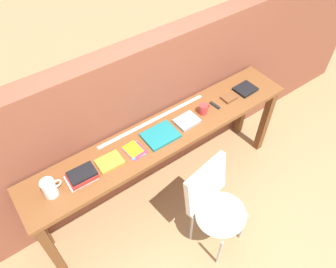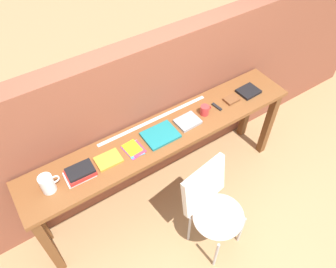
{
  "view_description": "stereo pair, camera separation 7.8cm",
  "coord_description": "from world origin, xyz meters",
  "px_view_note": "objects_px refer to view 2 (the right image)",
  "views": [
    {
      "loc": [
        -1.06,
        -1.21,
        2.91
      ],
      "look_at": [
        0.0,
        0.25,
        0.9
      ],
      "focal_mm": 35.0,
      "sensor_mm": 36.0,
      "label": 1
    },
    {
      "loc": [
        -1.0,
        -1.25,
        2.91
      ],
      "look_at": [
        0.0,
        0.25,
        0.9
      ],
      "focal_mm": 35.0,
      "sensor_mm": 36.0,
      "label": 2
    }
  ],
  "objects_px": {
    "multitool_folded": "(217,107)",
    "mug": "(205,110)",
    "chair_white_moulded": "(213,206)",
    "book_open_centre": "(160,135)",
    "pitcher_white": "(47,184)",
    "magazine_cycling": "(108,160)",
    "book_repair_rightmost": "(248,91)",
    "book_stack_leftmost": "(80,173)",
    "leather_journal_brown": "(231,99)",
    "pamphlet_pile_colourful": "(134,149)"
  },
  "relations": [
    {
      "from": "multitool_folded",
      "to": "mug",
      "type": "bearing_deg",
      "value": -178.92
    },
    {
      "from": "chair_white_moulded",
      "to": "book_open_centre",
      "type": "bearing_deg",
      "value": 100.23
    },
    {
      "from": "chair_white_moulded",
      "to": "pitcher_white",
      "type": "xyz_separation_m",
      "value": [
        -1.05,
        0.62,
        0.43
      ]
    },
    {
      "from": "magazine_cycling",
      "to": "book_repair_rightmost",
      "type": "xyz_separation_m",
      "value": [
        1.46,
        -0.0,
        0.0
      ]
    },
    {
      "from": "book_stack_leftmost",
      "to": "multitool_folded",
      "type": "distance_m",
      "value": 1.32
    },
    {
      "from": "magazine_cycling",
      "to": "multitool_folded",
      "type": "bearing_deg",
      "value": 1.39
    },
    {
      "from": "chair_white_moulded",
      "to": "magazine_cycling",
      "type": "relative_size",
      "value": 4.55
    },
    {
      "from": "chair_white_moulded",
      "to": "pitcher_white",
      "type": "height_order",
      "value": "pitcher_white"
    },
    {
      "from": "magazine_cycling",
      "to": "book_repair_rightmost",
      "type": "relative_size",
      "value": 1.01
    },
    {
      "from": "multitool_folded",
      "to": "leather_journal_brown",
      "type": "bearing_deg",
      "value": -0.63
    },
    {
      "from": "chair_white_moulded",
      "to": "book_stack_leftmost",
      "type": "height_order",
      "value": "book_stack_leftmost"
    },
    {
      "from": "book_stack_leftmost",
      "to": "pamphlet_pile_colourful",
      "type": "xyz_separation_m",
      "value": [
        0.45,
        0.0,
        -0.03
      ]
    },
    {
      "from": "book_open_centre",
      "to": "multitool_folded",
      "type": "height_order",
      "value": "book_open_centre"
    },
    {
      "from": "magazine_cycling",
      "to": "pamphlet_pile_colourful",
      "type": "bearing_deg",
      "value": -1.67
    },
    {
      "from": "magazine_cycling",
      "to": "book_stack_leftmost",
      "type": "bearing_deg",
      "value": -175.47
    },
    {
      "from": "pamphlet_pile_colourful",
      "to": "multitool_folded",
      "type": "height_order",
      "value": "multitool_folded"
    },
    {
      "from": "pitcher_white",
      "to": "chair_white_moulded",
      "type": "bearing_deg",
      "value": -30.37
    },
    {
      "from": "pitcher_white",
      "to": "book_stack_leftmost",
      "type": "relative_size",
      "value": 0.81
    },
    {
      "from": "mug",
      "to": "multitool_folded",
      "type": "relative_size",
      "value": 1.0
    },
    {
      "from": "book_repair_rightmost",
      "to": "leather_journal_brown",
      "type": "bearing_deg",
      "value": 177.03
    },
    {
      "from": "book_repair_rightmost",
      "to": "magazine_cycling",
      "type": "bearing_deg",
      "value": 177.55
    },
    {
      "from": "pitcher_white",
      "to": "mug",
      "type": "distance_m",
      "value": 1.41
    },
    {
      "from": "pitcher_white",
      "to": "magazine_cycling",
      "type": "xyz_separation_m",
      "value": [
        0.47,
        0.0,
        -0.07
      ]
    },
    {
      "from": "leather_journal_brown",
      "to": "pamphlet_pile_colourful",
      "type": "bearing_deg",
      "value": 179.41
    },
    {
      "from": "mug",
      "to": "multitool_folded",
      "type": "distance_m",
      "value": 0.15
    },
    {
      "from": "book_stack_leftmost",
      "to": "leather_journal_brown",
      "type": "bearing_deg",
      "value": 0.5
    },
    {
      "from": "book_open_centre",
      "to": "mug",
      "type": "relative_size",
      "value": 2.55
    },
    {
      "from": "magazine_cycling",
      "to": "mug",
      "type": "distance_m",
      "value": 0.94
    },
    {
      "from": "magazine_cycling",
      "to": "book_repair_rightmost",
      "type": "height_order",
      "value": "book_repair_rightmost"
    },
    {
      "from": "chair_white_moulded",
      "to": "book_open_centre",
      "type": "xyz_separation_m",
      "value": [
        -0.11,
        0.62,
        0.36
      ]
    },
    {
      "from": "mug",
      "to": "multitool_folded",
      "type": "bearing_deg",
      "value": 1.08
    },
    {
      "from": "book_open_centre",
      "to": "mug",
      "type": "height_order",
      "value": "mug"
    },
    {
      "from": "leather_journal_brown",
      "to": "book_repair_rightmost",
      "type": "height_order",
      "value": "book_repair_rightmost"
    },
    {
      "from": "magazine_cycling",
      "to": "leather_journal_brown",
      "type": "distance_m",
      "value": 1.25
    },
    {
      "from": "pitcher_white",
      "to": "multitool_folded",
      "type": "xyz_separation_m",
      "value": [
        1.55,
        0.01,
        -0.07
      ]
    },
    {
      "from": "book_stack_leftmost",
      "to": "book_open_centre",
      "type": "height_order",
      "value": "book_stack_leftmost"
    },
    {
      "from": "book_stack_leftmost",
      "to": "multitool_folded",
      "type": "height_order",
      "value": "book_stack_leftmost"
    },
    {
      "from": "magazine_cycling",
      "to": "mug",
      "type": "bearing_deg",
      "value": 1.24
    },
    {
      "from": "pitcher_white",
      "to": "mug",
      "type": "relative_size",
      "value": 1.67
    },
    {
      "from": "book_repair_rightmost",
      "to": "multitool_folded",
      "type": "bearing_deg",
      "value": 177.02
    },
    {
      "from": "pitcher_white",
      "to": "magazine_cycling",
      "type": "height_order",
      "value": "pitcher_white"
    },
    {
      "from": "pamphlet_pile_colourful",
      "to": "mug",
      "type": "distance_m",
      "value": 0.72
    },
    {
      "from": "magazine_cycling",
      "to": "book_repair_rightmost",
      "type": "distance_m",
      "value": 1.46
    },
    {
      "from": "pamphlet_pile_colourful",
      "to": "book_repair_rightmost",
      "type": "distance_m",
      "value": 1.24
    },
    {
      "from": "book_open_centre",
      "to": "leather_journal_brown",
      "type": "bearing_deg",
      "value": 0.52
    },
    {
      "from": "book_repair_rightmost",
      "to": "pitcher_white",
      "type": "bearing_deg",
      "value": 177.7
    },
    {
      "from": "book_open_centre",
      "to": "book_repair_rightmost",
      "type": "xyz_separation_m",
      "value": [
        0.99,
        0.0,
        0.0
      ]
    },
    {
      "from": "book_open_centre",
      "to": "book_stack_leftmost",
      "type": "bearing_deg",
      "value": -179.53
    },
    {
      "from": "pamphlet_pile_colourful",
      "to": "mug",
      "type": "xyz_separation_m",
      "value": [
        0.72,
        0.01,
        0.04
      ]
    },
    {
      "from": "leather_journal_brown",
      "to": "chair_white_moulded",
      "type": "bearing_deg",
      "value": -138.18
    }
  ]
}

